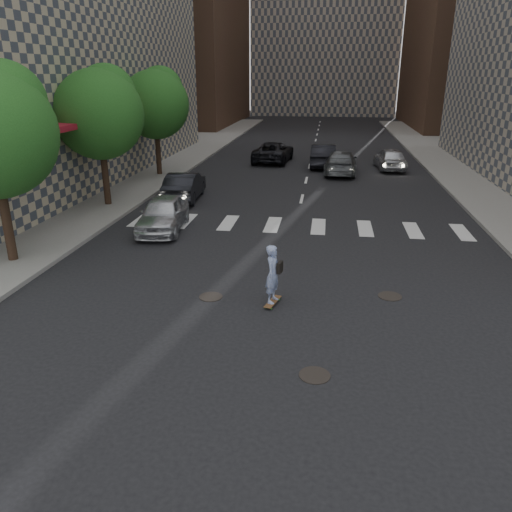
{
  "coord_description": "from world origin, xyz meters",
  "views": [
    {
      "loc": [
        1.25,
        -12.01,
        6.28
      ],
      "look_at": [
        -0.67,
        1.41,
        1.3
      ],
      "focal_mm": 35.0,
      "sensor_mm": 36.0,
      "label": 1
    }
  ],
  "objects": [
    {
      "name": "ground",
      "position": [
        0.0,
        0.0,
        0.0
      ],
      "size": [
        160.0,
        160.0,
        0.0
      ],
      "primitive_type": "plane",
      "color": "black",
      "rests_on": "ground"
    },
    {
      "name": "sidewalk_left",
      "position": [
        -14.5,
        20.0,
        0.07
      ],
      "size": [
        13.0,
        80.0,
        0.15
      ],
      "primitive_type": "cube",
      "color": "gray",
      "rests_on": "ground"
    },
    {
      "name": "tree_b",
      "position": [
        -9.45,
        11.14,
        4.65
      ],
      "size": [
        4.2,
        4.2,
        6.6
      ],
      "color": "#382619",
      "rests_on": "sidewalk_left"
    },
    {
      "name": "tree_c",
      "position": [
        -9.45,
        19.14,
        4.65
      ],
      "size": [
        4.2,
        4.2,
        6.6
      ],
      "color": "#382619",
      "rests_on": "sidewalk_left"
    },
    {
      "name": "manhole_a",
      "position": [
        1.2,
        -2.5,
        0.01
      ],
      "size": [
        0.7,
        0.7,
        0.02
      ],
      "primitive_type": "cylinder",
      "color": "black",
      "rests_on": "ground"
    },
    {
      "name": "manhole_b",
      "position": [
        -2.0,
        1.2,
        0.01
      ],
      "size": [
        0.7,
        0.7,
        0.02
      ],
      "primitive_type": "cylinder",
      "color": "black",
      "rests_on": "ground"
    },
    {
      "name": "manhole_c",
      "position": [
        3.3,
        2.0,
        0.01
      ],
      "size": [
        0.7,
        0.7,
        0.02
      ],
      "primitive_type": "cylinder",
      "color": "black",
      "rests_on": "ground"
    },
    {
      "name": "skateboarder",
      "position": [
        -0.11,
        0.97,
        0.94
      ],
      "size": [
        0.55,
        0.93,
        1.8
      ],
      "rotation": [
        0.0,
        0.0,
        -0.25
      ],
      "color": "brown",
      "rests_on": "ground"
    },
    {
      "name": "silver_sedan",
      "position": [
        -5.5,
        7.55,
        0.72
      ],
      "size": [
        2.1,
        4.38,
        1.44
      ],
      "primitive_type": "imported",
      "rotation": [
        0.0,
        0.0,
        0.09
      ],
      "color": "silver",
      "rests_on": "ground"
    },
    {
      "name": "traffic_car_a",
      "position": [
        -6.11,
        13.0,
        0.72
      ],
      "size": [
        1.84,
        4.49,
        1.45
      ],
      "primitive_type": "imported",
      "rotation": [
        0.0,
        0.0,
        3.21
      ],
      "color": "black",
      "rests_on": "ground"
    },
    {
      "name": "traffic_car_b",
      "position": [
        2.13,
        21.45,
        0.74
      ],
      "size": [
        2.3,
        5.2,
        1.48
      ],
      "primitive_type": "imported",
      "rotation": [
        0.0,
        0.0,
        3.1
      ],
      "color": "#525659",
      "rests_on": "ground"
    },
    {
      "name": "traffic_car_c",
      "position": [
        -2.79,
        25.52,
        0.74
      ],
      "size": [
        2.87,
        5.51,
        1.48
      ],
      "primitive_type": "imported",
      "rotation": [
        0.0,
        0.0,
        3.06
      ],
      "color": "black",
      "rests_on": "ground"
    },
    {
      "name": "traffic_car_d",
      "position": [
        5.53,
        23.54,
        0.75
      ],
      "size": [
        2.09,
        4.52,
        1.5
      ],
      "primitive_type": "imported",
      "rotation": [
        0.0,
        0.0,
        3.22
      ],
      "color": "silver",
      "rests_on": "ground"
    },
    {
      "name": "traffic_car_e",
      "position": [
        0.97,
        24.0,
        0.8
      ],
      "size": [
        1.76,
        4.87,
        1.6
      ],
      "primitive_type": "imported",
      "rotation": [
        0.0,
        0.0,
        3.13
      ],
      "color": "black",
      "rests_on": "ground"
    }
  ]
}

